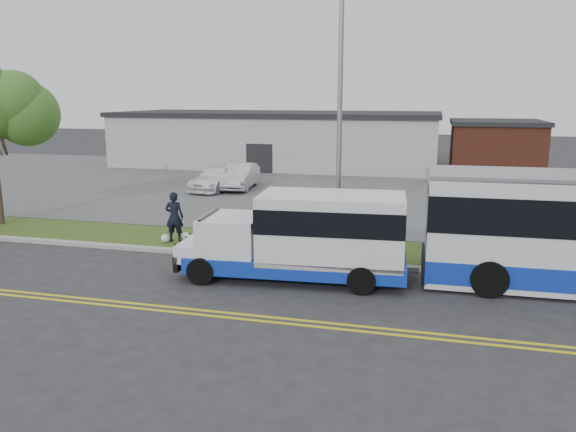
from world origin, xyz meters
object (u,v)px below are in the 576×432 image
(streetlight_near, at_px, (340,106))
(pedestrian, at_px, (174,217))
(shuttle_bus, at_px, (309,234))
(parked_car_a, at_px, (240,176))
(parked_car_b, at_px, (218,178))

(streetlight_near, xyz_separation_m, pedestrian, (-6.22, -0.43, -4.17))
(pedestrian, bearing_deg, streetlight_near, 175.85)
(streetlight_near, height_order, shuttle_bus, streetlight_near)
(shuttle_bus, distance_m, pedestrian, 6.58)
(streetlight_near, xyz_separation_m, parked_car_a, (-8.00, 12.12, -4.38))
(shuttle_bus, relative_size, pedestrian, 3.72)
(parked_car_a, bearing_deg, shuttle_bus, -69.20)
(streetlight_near, xyz_separation_m, parked_car_b, (-9.13, 11.41, -4.45))
(shuttle_bus, xyz_separation_m, parked_car_a, (-7.68, 15.44, -0.59))
(shuttle_bus, distance_m, parked_car_a, 17.26)
(shuttle_bus, height_order, pedestrian, shuttle_bus)
(shuttle_bus, relative_size, parked_car_a, 1.57)
(pedestrian, distance_m, parked_car_b, 12.19)
(parked_car_b, bearing_deg, pedestrian, -67.73)
(pedestrian, height_order, parked_car_b, pedestrian)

